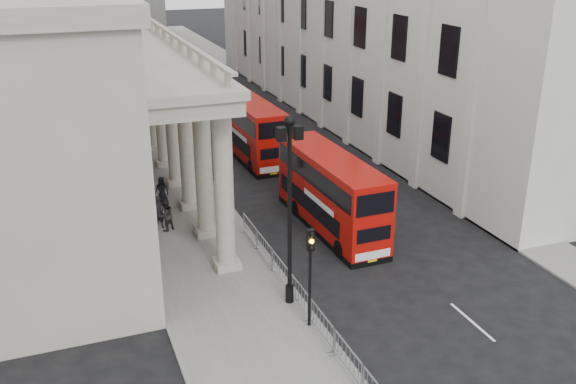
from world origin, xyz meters
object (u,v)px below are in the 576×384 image
object	(u,v)px
traffic_light	(310,260)
bus_near	(331,191)
lamp_post_mid	(199,109)
pedestrian_c	(162,190)
pedestrian_b	(166,215)
bus_far	(250,128)
lamp_post_south	(290,200)
lamp_post_north	(155,65)
pedestrian_a	(159,212)

from	to	relation	value
traffic_light	bus_near	size ratio (longest dim) A/B	0.45
lamp_post_mid	bus_near	distance (m)	10.94
traffic_light	pedestrian_c	world-z (taller)	traffic_light
traffic_light	pedestrian_b	world-z (taller)	traffic_light
bus_near	bus_far	size ratio (longest dim) A/B	0.99
bus_near	pedestrian_c	xyz separation A→B (m)	(-8.00, 6.56, -1.23)
lamp_post_south	lamp_post_north	world-z (taller)	same
traffic_light	pedestrian_b	bearing A→B (deg)	108.34
traffic_light	pedestrian_b	xyz separation A→B (m)	(-3.71, 11.21, -2.10)
pedestrian_a	pedestrian_c	distance (m)	3.65
traffic_light	bus_far	size ratio (longest dim) A/B	0.44
bus_near	pedestrian_b	world-z (taller)	bus_near
bus_far	pedestrian_b	size ratio (longest dim) A/B	5.46
pedestrian_c	lamp_post_north	bearing A→B (deg)	105.04
bus_far	pedestrian_c	world-z (taller)	bus_far
pedestrian_a	lamp_post_mid	bearing A→B (deg)	35.67
lamp_post_south	lamp_post_mid	distance (m)	16.00
lamp_post_south	traffic_light	world-z (taller)	lamp_post_south
lamp_post_mid	bus_far	size ratio (longest dim) A/B	0.86
bus_far	lamp_post_south	bearing A→B (deg)	-104.07
lamp_post_south	pedestrian_c	distance (m)	14.10
pedestrian_a	lamp_post_north	bearing A→B (deg)	57.13
traffic_light	bus_far	distance (m)	22.51
lamp_post_south	lamp_post_north	xyz separation A→B (m)	(0.00, 32.00, 0.00)
traffic_light	pedestrian_c	bearing A→B (deg)	101.95
traffic_light	bus_near	xyz separation A→B (m)	(4.79, 8.62, -0.94)
bus_near	pedestrian_b	bearing A→B (deg)	161.77
bus_near	pedestrian_a	distance (m)	9.35
bus_near	lamp_post_mid	bearing A→B (deg)	116.16
lamp_post_south	bus_far	bearing A→B (deg)	77.24
lamp_post_north	pedestrian_c	distance (m)	19.50
lamp_post_north	pedestrian_b	world-z (taller)	lamp_post_north
lamp_post_mid	lamp_post_north	bearing A→B (deg)	90.00
lamp_post_mid	pedestrian_a	distance (m)	8.43
lamp_post_north	bus_near	xyz separation A→B (m)	(4.89, -25.40, -2.75)
pedestrian_a	bus_far	bearing A→B (deg)	28.03
lamp_post_south	pedestrian_c	xyz separation A→B (m)	(-3.11, 13.17, -3.97)
lamp_post_south	bus_far	xyz separation A→B (m)	(4.53, 20.03, -2.73)
lamp_post_mid	lamp_post_south	bearing A→B (deg)	-90.00
lamp_post_north	pedestrian_a	world-z (taller)	lamp_post_north
lamp_post_south	pedestrian_a	size ratio (longest dim) A/B	4.50
bus_far	pedestrian_a	xyz separation A→B (m)	(-8.43, -10.42, -1.14)
pedestrian_a	pedestrian_c	bearing A→B (deg)	54.67
pedestrian_c	pedestrian_a	bearing A→B (deg)	-77.89
lamp_post_north	pedestrian_c	world-z (taller)	lamp_post_north
bus_far	pedestrian_c	size ratio (longest dim) A/B	5.93
traffic_light	lamp_post_north	bearing A→B (deg)	90.17
lamp_post_south	lamp_post_north	size ratio (longest dim) A/B	1.00
bus_near	lamp_post_south	bearing A→B (deg)	-127.84
lamp_post_south	bus_far	distance (m)	20.71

